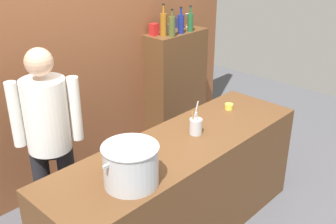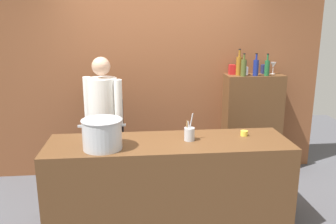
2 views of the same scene
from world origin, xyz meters
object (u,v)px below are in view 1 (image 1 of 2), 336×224
at_px(utensil_crock, 196,126).
at_px(wine_bottle_amber, 164,24).
at_px(spice_tin_silver, 167,29).
at_px(butter_jar, 229,107).
at_px(spice_tin_navy, 180,23).
at_px(wine_glass_tall, 189,18).
at_px(wine_bottle_olive, 172,26).
at_px(wine_bottle_green, 190,22).
at_px(spice_tin_red, 154,29).
at_px(wine_bottle_cobalt, 181,23).
at_px(chef, 49,134).
at_px(stockpot_large, 131,165).

height_order(utensil_crock, wine_bottle_amber, wine_bottle_amber).
bearing_deg(spice_tin_silver, butter_jar, -106.67).
bearing_deg(spice_tin_navy, spice_tin_silver, -165.19).
xyz_separation_m(butter_jar, wine_glass_tall, (0.73, 1.14, 0.55)).
bearing_deg(spice_tin_navy, wine_bottle_olive, -149.45).
relative_size(utensil_crock, wine_bottle_amber, 0.81).
bearing_deg(utensil_crock, wine_bottle_green, 42.62).
bearing_deg(wine_glass_tall, spice_tin_silver, -176.55).
height_order(wine_glass_tall, spice_tin_navy, wine_glass_tall).
xyz_separation_m(butter_jar, spice_tin_navy, (0.63, 1.19, 0.50)).
bearing_deg(butter_jar, spice_tin_red, 81.29).
bearing_deg(wine_bottle_amber, spice_tin_navy, 17.00).
xyz_separation_m(wine_bottle_green, wine_glass_tall, (0.14, 0.14, 0.01)).
distance_m(wine_glass_tall, spice_tin_navy, 0.12).
bearing_deg(utensil_crock, wine_bottle_cobalt, 46.69).
distance_m(spice_tin_red, spice_tin_navy, 0.46).
bearing_deg(chef, wine_bottle_olive, -137.15).
relative_size(utensil_crock, wine_bottle_olive, 0.95).
distance_m(stockpot_large, wine_glass_tall, 2.59).
relative_size(wine_bottle_green, spice_tin_navy, 2.40).
bearing_deg(butter_jar, utensil_crock, -171.40).
bearing_deg(spice_tin_red, spice_tin_navy, 4.78).
xyz_separation_m(chef, wine_bottle_cobalt, (1.92, 0.34, 0.51)).
height_order(chef, stockpot_large, chef).
bearing_deg(spice_tin_silver, chef, -166.07).
bearing_deg(stockpot_large, spice_tin_red, 41.03).
distance_m(utensil_crock, spice_tin_navy, 1.83).
bearing_deg(stockpot_large, wine_glass_tall, 32.55).
relative_size(wine_bottle_cobalt, spice_tin_red, 2.25).
xyz_separation_m(chef, wine_bottle_green, (2.07, 0.33, 0.51)).
height_order(wine_bottle_olive, spice_tin_silver, wine_bottle_olive).
bearing_deg(stockpot_large, chef, 93.77).
bearing_deg(wine_glass_tall, spice_tin_navy, 149.56).
distance_m(wine_bottle_amber, wine_bottle_olive, 0.10).
bearing_deg(stockpot_large, butter_jar, 9.42).
height_order(stockpot_large, utensil_crock, stockpot_large).
relative_size(utensil_crock, wine_bottle_green, 0.96).
xyz_separation_m(wine_bottle_amber, spice_tin_red, (-0.07, 0.08, -0.06)).
distance_m(stockpot_large, spice_tin_red, 2.15).
bearing_deg(butter_jar, stockpot_large, -170.58).
relative_size(wine_bottle_olive, spice_tin_red, 2.26).
bearing_deg(wine_glass_tall, wine_bottle_olive, -161.04).
bearing_deg(wine_bottle_cobalt, wine_bottle_olive, -172.01).
height_order(utensil_crock, wine_bottle_cobalt, wine_bottle_cobalt).
bearing_deg(wine_bottle_green, chef, -170.96).
xyz_separation_m(stockpot_large, wine_bottle_cobalt, (1.86, 1.24, 0.44)).
relative_size(spice_tin_red, spice_tin_navy, 1.08).
xyz_separation_m(utensil_crock, spice_tin_silver, (0.92, 1.20, 0.45)).
xyz_separation_m(wine_bottle_amber, wine_bottle_olive, (0.03, -0.09, -0.01)).
height_order(chef, spice_tin_red, chef).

